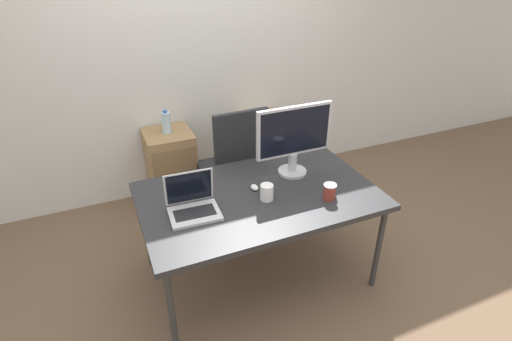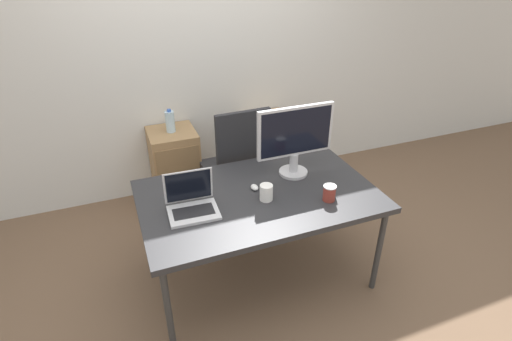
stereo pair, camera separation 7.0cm
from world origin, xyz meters
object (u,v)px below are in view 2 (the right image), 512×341
Objects in this scene: monitor at (295,138)px; cabinet_left at (175,167)px; coffee_cup_brown at (329,193)px; office_chair at (236,178)px; mouse at (255,187)px; cabinet_right at (267,150)px; water_bottle at (170,121)px; laptop_center at (192,203)px; coffee_cup_white at (266,192)px.

cabinet_left is at bearing 122.27° from monitor.
coffee_cup_brown is (0.06, -0.39, -0.22)m from monitor.
office_chair is 1.94× the size of monitor.
coffee_cup_brown is (0.30, -0.99, 0.37)m from office_chair.
monitor is at bearing 16.46° from mouse.
monitor is 0.45m from coffee_cup_brown.
cabinet_right is 3.42× the size of water_bottle.
laptop_center is 0.47m from coffee_cup_white.
laptop_center reaches higher than coffee_cup_brown.
monitor is at bearing -57.78° from water_bottle.
laptop_center is 2.93× the size of coffee_cup_white.
cabinet_right is 6.60× the size of coffee_cup_white.
laptop_center is at bearing -169.10° from mouse.
office_chair reaches higher than coffee_cup_white.
cabinet_right is (0.92, 0.00, 0.00)m from cabinet_left.
monitor is 5.16× the size of coffee_cup_white.
cabinet_left is 1.41m from monitor.
office_chair is 1.52× the size of cabinet_left.
cabinet_left is (-0.43, 0.47, -0.05)m from office_chair.
cabinet_right is 1.67m from laptop_center.
cabinet_left is 1.32m from laptop_center.
mouse is (0.34, -1.16, 0.38)m from cabinet_left.
monitor is 5.16× the size of coffee_cup_brown.
laptop_center is (-0.11, -1.25, -0.04)m from water_bottle.
mouse is at bearing 10.90° from laptop_center.
mouse is (0.44, 0.09, -0.03)m from laptop_center.
water_bottle reaches higher than cabinet_right.
coffee_cup_white reaches higher than cabinet_left.
monitor is at bearing 98.95° from coffee_cup_brown.
monitor is (0.67, -1.07, 0.19)m from water_bottle.
office_chair reaches higher than mouse.
coffee_cup_white and coffee_cup_brown have the same top height.
water_bottle is (-0.92, 0.00, 0.45)m from cabinet_right.
cabinet_left is at bearing 106.12° from mouse.
cabinet_right is 1.28× the size of monitor.
cabinet_left and cabinet_right have the same top height.
monitor reaches higher than water_bottle.
mouse is at bearing -116.78° from cabinet_right.
monitor is 7.84× the size of mouse.
water_bottle is 1.28m from monitor.
water_bottle reaches higher than coffee_cup_brown.
laptop_center reaches higher than cabinet_left.
office_chair is 0.68m from cabinet_right.
water_bottle is 1.93× the size of coffee_cup_brown.
laptop_center is at bearing -129.55° from cabinet_right.
cabinet_right is at bearing 76.71° from monitor.
monitor is 0.45m from coffee_cup_white.
monitor is 0.44m from mouse.
coffee_cup_brown is (0.73, -1.46, 0.41)m from cabinet_left.
laptop_center is (-0.11, -1.25, 0.41)m from cabinet_left.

